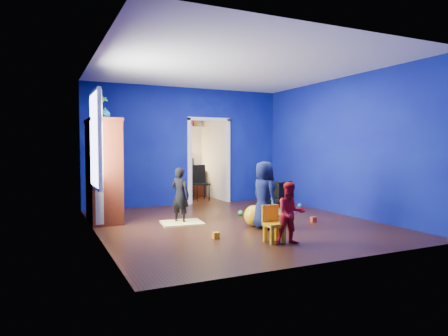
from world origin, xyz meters
name	(u,v)px	position (x,y,z in m)	size (l,w,h in m)	color
floor	(236,223)	(0.00, 0.00, 0.00)	(5.00, 5.50, 0.01)	black
ceiling	(236,67)	(0.00, 0.00, 2.90)	(5.00, 5.50, 0.01)	white
wall_back	(186,146)	(0.00, 2.75, 1.45)	(5.00, 0.02, 2.90)	#0B0C7E
wall_front	(336,146)	(0.00, -2.75, 1.45)	(5.00, 0.02, 2.90)	#0B0C7E
wall_left	(96,146)	(-2.50, 0.00, 1.45)	(0.02, 5.50, 2.90)	#0B0C7E
wall_right	(341,146)	(2.50, 0.00, 1.45)	(0.02, 5.50, 2.90)	#0B0C7E
alcove	(196,154)	(0.60, 3.62, 1.25)	(1.00, 1.75, 2.50)	silver
armchair	(275,192)	(2.10, 1.95, 0.30)	(0.63, 0.65, 0.59)	black
child_black	(180,195)	(-0.93, 0.51, 0.53)	(0.38, 0.25, 1.05)	black
child_navy	(264,195)	(0.23, -0.63, 0.59)	(0.58, 0.38, 1.18)	#10153B
toddler_red	(291,213)	(0.01, -1.77, 0.46)	(0.45, 0.35, 0.92)	red
vase	(105,113)	(-2.22, 0.94, 2.06)	(0.19, 0.19, 0.20)	#0C5E63
potted_plant	(101,108)	(-2.22, 1.46, 2.20)	(0.27, 0.27, 0.48)	green
tv_armoire	(104,171)	(-2.22, 1.24, 0.98)	(0.58, 1.14, 1.96)	#3B0F09
crt_tv	(106,169)	(-2.18, 1.24, 1.02)	(0.46, 0.70, 0.54)	silver
yellow_blanket	(182,223)	(-0.93, 0.41, 0.01)	(0.75, 0.60, 0.03)	#F2E07A
hopper_ball	(255,216)	(0.18, -0.38, 0.19)	(0.38, 0.38, 0.38)	yellow
kid_chair	(274,226)	(-0.14, -1.57, 0.25)	(0.28, 0.28, 0.50)	yellow
play_mat	(269,212)	(1.22, 0.81, 0.01)	(0.98, 0.98, 0.03)	#4CA725
toy_arch	(269,212)	(1.22, 0.81, 0.02)	(0.87, 0.87, 0.05)	#3F8CD8
window_left	(94,140)	(-2.48, 0.35, 1.55)	(0.03, 0.95, 1.55)	white
curtain	(97,157)	(-2.37, 0.90, 1.25)	(0.14, 0.42, 2.40)	slate
doorway	(209,162)	(0.60, 2.75, 1.05)	(1.16, 0.10, 2.10)	white
study_desk	(189,183)	(0.60, 4.26, 0.38)	(0.88, 0.44, 0.75)	#3D140A
desk_monitor	(187,164)	(0.60, 4.38, 0.95)	(0.40, 0.05, 0.32)	black
desk_lamp	(179,165)	(0.32, 4.32, 0.93)	(0.14, 0.14, 0.14)	#FFD88C
folding_chair	(201,183)	(0.60, 3.30, 0.46)	(0.40, 0.40, 0.92)	black
book_shelf	(187,127)	(0.60, 4.37, 2.02)	(0.88, 0.24, 0.04)	white
toy_0	(313,220)	(1.39, -0.52, 0.05)	(0.10, 0.08, 0.10)	red
toy_1	(300,205)	(2.22, 1.08, 0.06)	(0.11, 0.11, 0.11)	blue
toy_2	(216,235)	(-0.84, -0.98, 0.05)	(0.10, 0.08, 0.10)	#FFA00D
toy_3	(240,213)	(0.48, 0.74, 0.06)	(0.11, 0.11, 0.11)	green
toy_4	(293,211)	(1.66, 0.55, 0.05)	(0.10, 0.08, 0.10)	#DA51B9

